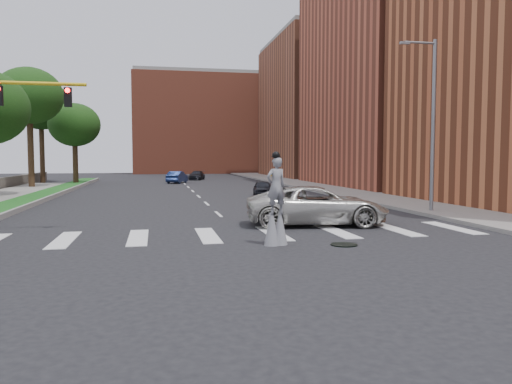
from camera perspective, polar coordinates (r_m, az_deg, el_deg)
name	(u,v)px	position (r m, az deg, el deg)	size (l,w,h in m)	color
ground_plane	(246,239)	(18.24, -1.17, -5.35)	(160.00, 160.00, 0.00)	black
grass_median	(36,197)	(38.71, -23.80, -0.55)	(2.00, 60.00, 0.25)	#164D18
median_curb	(52,197)	(38.50, -22.27, -0.51)	(0.20, 60.00, 0.28)	gray
sidewalk_right	(332,189)	(45.60, 8.71, 0.34)	(5.00, 90.00, 0.18)	slate
manhole	(344,245)	(17.15, 10.02, -5.95)	(0.90, 0.90, 0.04)	black
building_mid	(405,69)	(54.72, 16.61, 13.34)	(16.00, 22.00, 24.00)	#A24B33
building_far	(326,110)	(76.34, 7.97, 9.25)	(16.00, 22.00, 20.00)	brown
building_backdrop	(204,125)	(96.34, -6.01, 7.57)	(26.00, 14.00, 18.00)	#A24B33
streetlight	(432,120)	(27.66, 19.43, 7.78)	(2.05, 0.20, 9.00)	slate
stilt_performer	(276,206)	(16.78, 2.29, -1.67)	(0.83, 0.63, 3.16)	#2F2013
suv_crossing	(317,205)	(21.94, 6.98, -1.54)	(2.85, 6.17, 1.71)	beige
car_near	(263,188)	(38.03, 0.80, 0.43)	(1.41, 3.50, 1.19)	black
car_mid	(177,177)	(57.76, -8.99, 1.68)	(1.44, 4.12, 1.36)	navy
car_far	(197,175)	(65.79, -6.78, 1.90)	(1.63, 4.01, 1.16)	black
tree_4	(29,96)	(51.89, -24.51, 9.93)	(6.19, 6.19, 11.34)	#2F2013
tree_5	(41,105)	(63.35, -23.39, 9.09)	(6.69, 6.69, 11.84)	#2F2013
tree_6	(74,125)	(57.08, -20.04, 7.19)	(5.43, 5.43, 8.73)	#2F2013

